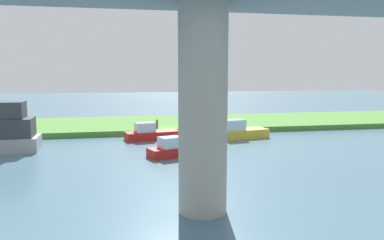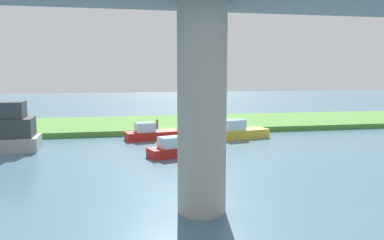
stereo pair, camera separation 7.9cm
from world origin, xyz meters
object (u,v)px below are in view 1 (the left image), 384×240
riverboat_paddlewheel (176,149)px  motorboat_red (238,131)px  bridge_pylon (203,111)px  person_on_bank (190,118)px  motorboat_white (150,133)px  mooring_post (157,124)px

riverboat_paddlewheel → motorboat_red: (-6.54, -6.03, 0.11)m
bridge_pylon → riverboat_paddlewheel: (-0.50, -10.71, -3.75)m
person_on_bank → riverboat_paddlewheel: size_ratio=0.32×
bridge_pylon → motorboat_red: size_ratio=1.59×
bridge_pylon → motorboat_white: bridge_pylon is taller
bridge_pylon → person_on_bank: size_ratio=6.11×
mooring_post → motorboat_white: 3.13m
person_on_bank → motorboat_red: 6.94m
motorboat_white → mooring_post: bearing=-107.2°
bridge_pylon → person_on_bank: bridge_pylon is taller
person_on_bank → riverboat_paddlewheel: person_on_bank is taller
bridge_pylon → mooring_post: 20.85m
bridge_pylon → riverboat_paddlewheel: bearing=-92.7°
bridge_pylon → person_on_bank: (-3.86, -22.89, -3.04)m
person_on_bank → mooring_post: 4.33m
riverboat_paddlewheel → person_on_bank: bearing=-105.4°
mooring_post → bridge_pylon: bearing=89.4°
motorboat_red → riverboat_paddlewheel: bearing=42.7°
person_on_bank → motorboat_red: bearing=117.4°
riverboat_paddlewheel → motorboat_white: motorboat_white is taller
mooring_post → motorboat_red: size_ratio=0.16×
mooring_post → riverboat_paddlewheel: bearing=91.7°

